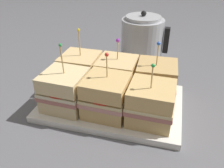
# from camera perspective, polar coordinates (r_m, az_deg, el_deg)

# --- Properties ---
(ground_plane) EXTENTS (6.00, 6.00, 0.00)m
(ground_plane) POSITION_cam_1_polar(r_m,az_deg,el_deg) (0.70, -0.00, -5.10)
(ground_plane) COLOR slate
(serving_platter) EXTENTS (0.39, 0.27, 0.02)m
(serving_platter) POSITION_cam_1_polar(r_m,az_deg,el_deg) (0.69, -0.00, -4.49)
(serving_platter) COLOR white
(serving_platter) RESTS_ON ground_plane
(sandwich_front_left) EXTENTS (0.12, 0.12, 0.18)m
(sandwich_front_left) POSITION_cam_1_polar(r_m,az_deg,el_deg) (0.65, -11.26, -1.46)
(sandwich_front_left) COLOR beige
(sandwich_front_left) RESTS_ON serving_platter
(sandwich_front_center) EXTENTS (0.12, 0.12, 0.17)m
(sandwich_front_center) POSITION_cam_1_polar(r_m,az_deg,el_deg) (0.61, -1.24, -2.91)
(sandwich_front_center) COLOR tan
(sandwich_front_center) RESTS_ON serving_platter
(sandwich_front_right) EXTENTS (0.12, 0.12, 0.16)m
(sandwich_front_right) POSITION_cam_1_polar(r_m,az_deg,el_deg) (0.60, 9.33, -4.60)
(sandwich_front_right) COLOR tan
(sandwich_front_right) RESTS_ON serving_platter
(sandwich_back_left) EXTENTS (0.12, 0.12, 0.18)m
(sandwich_back_left) POSITION_cam_1_polar(r_m,az_deg,el_deg) (0.74, -7.53, 3.22)
(sandwich_back_left) COLOR #DBB77A
(sandwich_back_left) RESTS_ON serving_platter
(sandwich_back_center) EXTENTS (0.12, 0.12, 0.16)m
(sandwich_back_center) POSITION_cam_1_polar(r_m,az_deg,el_deg) (0.71, 1.26, 2.08)
(sandwich_back_center) COLOR #DBB77A
(sandwich_back_center) RESTS_ON serving_platter
(sandwich_back_right) EXTENTS (0.12, 0.12, 0.17)m
(sandwich_back_right) POSITION_cam_1_polar(r_m,az_deg,el_deg) (0.69, 10.54, 0.88)
(sandwich_back_right) COLOR tan
(sandwich_back_right) RESTS_ON serving_platter
(kettle_steel) EXTENTS (0.18, 0.16, 0.19)m
(kettle_steel) POSITION_cam_1_polar(r_m,az_deg,el_deg) (0.95, 7.29, 10.70)
(kettle_steel) COLOR #B7BABF
(kettle_steel) RESTS_ON ground_plane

